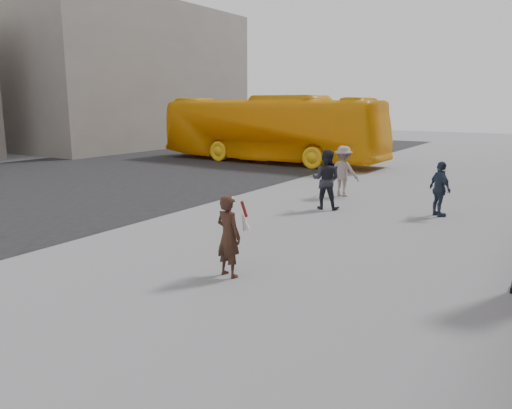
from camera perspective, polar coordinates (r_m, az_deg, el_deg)
The scene contains 8 objects.
ground at distance 9.09m, azimuth -1.00°, elevation -8.94°, with size 100.00×100.00×0.00m, color #9E9EA3.
road at distance 21.66m, azimuth -23.05°, elevation 2.24°, with size 16.00×60.00×0.01m, color black.
bg_building_far at distance 39.50m, azimuth -14.75°, elevation 13.90°, with size 10.00×18.00×10.00m, color gray.
woman at distance 9.22m, azimuth -3.12°, elevation -3.49°, with size 0.66×0.62×1.54m.
bus at distance 27.14m, azimuth 1.59°, elevation 8.63°, with size 2.97×12.67×3.53m, color #FBB411.
pedestrian_a at distance 15.19m, azimuth 7.99°, elevation 2.85°, with size 0.87×0.68×1.80m, color #23252D.
pedestrian_b at distance 17.35m, azimuth 9.92°, elevation 3.76°, with size 1.12×0.64×1.73m, color gray.
pedestrian_c at distance 14.99m, azimuth 20.28°, elevation 1.66°, with size 0.92×0.38×1.56m, color #2B384B.
Camera 1 is at (4.68, -7.11, 3.20)m, focal length 35.00 mm.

